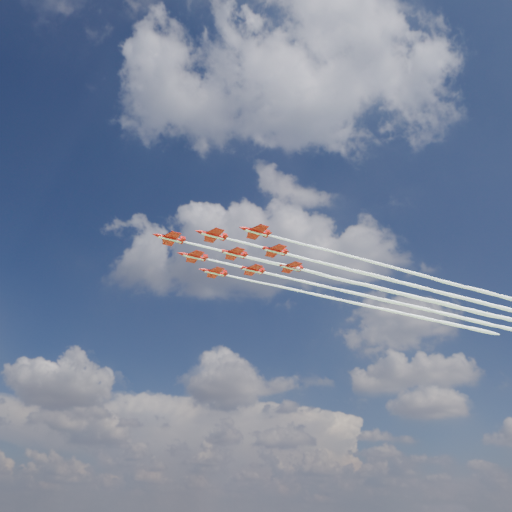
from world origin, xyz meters
name	(u,v)px	position (x,y,z in m)	size (l,w,h in m)	color
jet_lead	(362,284)	(32.94, 31.07, 77.73)	(121.27, 90.90, 2.55)	red
jet_row2_port	(399,282)	(45.90, 31.16, 77.73)	(121.27, 90.90, 2.55)	red
jet_row2_starb	(371,297)	(36.76, 43.45, 77.73)	(121.27, 90.90, 2.55)	red
jet_row3_port	(437,280)	(58.86, 31.25, 77.73)	(121.27, 90.90, 2.55)	red
jet_row3_centre	(407,295)	(49.72, 43.54, 77.73)	(121.27, 90.90, 2.55)	red
jet_row3_starb	(380,309)	(40.59, 55.83, 77.73)	(121.27, 90.90, 2.55)	red
jet_row4_port	(443,293)	(62.68, 43.63, 77.73)	(121.27, 90.90, 2.55)	red
jet_row4_starb	(413,307)	(53.55, 55.92, 77.73)	(121.27, 90.90, 2.55)	red
jet_tail	(448,305)	(66.51, 56.01, 77.73)	(121.27, 90.90, 2.55)	red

